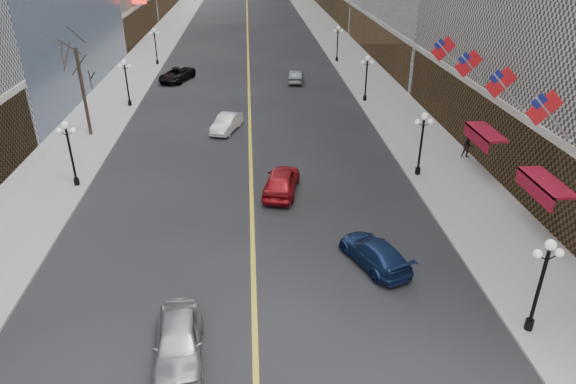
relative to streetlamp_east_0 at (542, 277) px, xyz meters
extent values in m
cube|color=gray|center=(2.20, 56.00, -2.83)|extent=(6.00, 230.00, 0.15)
cube|color=gray|center=(-25.80, 56.00, -2.83)|extent=(6.00, 230.00, 0.15)
cube|color=gold|center=(-11.80, 66.00, -2.89)|extent=(0.25, 200.00, 0.02)
cube|color=#493C30|center=(6.60, 15.00, -0.30)|extent=(2.80, 41.00, 5.00)
cube|color=#493C30|center=(6.60, 54.00, -0.30)|extent=(2.80, 35.00, 5.00)
cube|color=#493C30|center=(6.60, 92.00, -0.30)|extent=(2.80, 39.00, 5.00)
cube|color=#493C30|center=(-30.20, 73.00, -0.30)|extent=(2.80, 29.00, 5.00)
cylinder|color=black|center=(0.00, 0.00, -2.50)|extent=(0.36, 0.36, 0.50)
cylinder|color=black|center=(0.00, 0.00, -0.75)|extent=(0.16, 0.16, 4.00)
sphere|color=white|center=(0.00, 0.00, 1.55)|extent=(0.44, 0.44, 0.44)
sphere|color=white|center=(-0.45, 0.00, 1.15)|extent=(0.36, 0.36, 0.36)
sphere|color=white|center=(0.45, 0.00, 1.15)|extent=(0.36, 0.36, 0.36)
cylinder|color=black|center=(0.00, 16.00, -2.50)|extent=(0.36, 0.36, 0.50)
cylinder|color=black|center=(0.00, 16.00, -0.75)|extent=(0.16, 0.16, 4.00)
sphere|color=white|center=(0.00, 16.00, 1.55)|extent=(0.44, 0.44, 0.44)
sphere|color=white|center=(-0.45, 16.00, 1.15)|extent=(0.36, 0.36, 0.36)
sphere|color=white|center=(0.45, 16.00, 1.15)|extent=(0.36, 0.36, 0.36)
cylinder|color=black|center=(0.00, 34.00, -2.50)|extent=(0.36, 0.36, 0.50)
cylinder|color=black|center=(0.00, 34.00, -0.75)|extent=(0.16, 0.16, 4.00)
sphere|color=white|center=(0.00, 34.00, 1.55)|extent=(0.44, 0.44, 0.44)
sphere|color=white|center=(-0.45, 34.00, 1.15)|extent=(0.36, 0.36, 0.36)
sphere|color=white|center=(0.45, 34.00, 1.15)|extent=(0.36, 0.36, 0.36)
cylinder|color=black|center=(0.00, 52.00, -2.50)|extent=(0.36, 0.36, 0.50)
cylinder|color=black|center=(0.00, 52.00, -0.75)|extent=(0.16, 0.16, 4.00)
sphere|color=white|center=(0.00, 52.00, 1.55)|extent=(0.44, 0.44, 0.44)
sphere|color=white|center=(-0.45, 52.00, 1.15)|extent=(0.36, 0.36, 0.36)
sphere|color=white|center=(0.45, 52.00, 1.15)|extent=(0.36, 0.36, 0.36)
cylinder|color=black|center=(-23.60, 16.00, -2.50)|extent=(0.36, 0.36, 0.50)
cylinder|color=black|center=(-23.60, 16.00, -0.75)|extent=(0.16, 0.16, 4.00)
sphere|color=white|center=(-23.60, 16.00, 1.55)|extent=(0.44, 0.44, 0.44)
sphere|color=white|center=(-24.05, 16.00, 1.15)|extent=(0.36, 0.36, 0.36)
sphere|color=white|center=(-23.15, 16.00, 1.15)|extent=(0.36, 0.36, 0.36)
cylinder|color=black|center=(-23.60, 34.00, -2.50)|extent=(0.36, 0.36, 0.50)
cylinder|color=black|center=(-23.60, 34.00, -0.75)|extent=(0.16, 0.16, 4.00)
sphere|color=white|center=(-23.60, 34.00, 1.55)|extent=(0.44, 0.44, 0.44)
sphere|color=white|center=(-24.05, 34.00, 1.15)|extent=(0.36, 0.36, 0.36)
sphere|color=white|center=(-23.15, 34.00, 1.15)|extent=(0.36, 0.36, 0.36)
cylinder|color=black|center=(-23.60, 52.00, -2.50)|extent=(0.36, 0.36, 0.50)
cylinder|color=black|center=(-23.60, 52.00, -0.75)|extent=(0.16, 0.16, 4.00)
sphere|color=white|center=(-23.60, 52.00, 1.55)|extent=(0.44, 0.44, 0.44)
sphere|color=white|center=(-24.05, 52.00, 1.15)|extent=(0.36, 0.36, 0.36)
sphere|color=white|center=(-23.15, 52.00, 1.15)|extent=(0.36, 0.36, 0.36)
cylinder|color=#B2B2B7|center=(4.00, 8.00, 3.90)|extent=(2.49, 0.12, 2.49)
cube|color=red|center=(3.35, 8.00, 4.55)|extent=(1.94, 0.04, 1.94)
cube|color=navy|center=(3.00, 8.00, 4.90)|extent=(0.88, 0.06, 0.88)
cylinder|color=#B2B2B7|center=(4.00, 13.00, 3.90)|extent=(2.49, 0.12, 2.49)
cube|color=red|center=(3.35, 13.00, 4.55)|extent=(1.94, 0.04, 1.94)
cube|color=navy|center=(3.00, 13.00, 4.90)|extent=(0.88, 0.06, 0.88)
cylinder|color=#B2B2B7|center=(4.00, 18.00, 3.90)|extent=(2.49, 0.12, 2.49)
cube|color=red|center=(3.35, 18.00, 4.55)|extent=(1.94, 0.04, 1.94)
cube|color=navy|center=(3.00, 18.00, 4.90)|extent=(0.88, 0.06, 0.88)
cylinder|color=#B2B2B7|center=(4.00, 23.00, 3.90)|extent=(2.49, 0.12, 2.49)
cube|color=red|center=(3.35, 23.00, 4.55)|extent=(1.94, 0.04, 1.94)
cube|color=navy|center=(3.00, 23.00, 4.90)|extent=(0.88, 0.06, 0.88)
cube|color=maroon|center=(4.50, 8.00, 0.30)|extent=(1.40, 4.00, 0.15)
cube|color=maroon|center=(3.85, 8.00, -0.10)|extent=(0.10, 4.00, 0.90)
cube|color=maroon|center=(4.50, 16.00, 0.30)|extent=(1.40, 4.00, 0.15)
cube|color=maroon|center=(3.85, 16.00, -0.10)|extent=(0.10, 4.00, 0.90)
cylinder|color=#2D231C|center=(-25.30, 26.00, 0.85)|extent=(0.28, 0.28, 7.20)
imported|color=#9C9EA3|center=(-14.87, -0.32, -2.09)|extent=(2.29, 4.88, 1.61)
imported|color=silver|center=(-13.80, 26.31, -2.18)|extent=(2.86, 4.62, 1.44)
imported|color=black|center=(-20.10, 43.72, -2.14)|extent=(4.27, 6.03, 1.53)
imported|color=#14254C|center=(-5.52, 5.52, -2.21)|extent=(3.57, 5.17, 1.39)
imported|color=maroon|center=(-9.80, 14.10, -2.04)|extent=(3.05, 5.37, 1.72)
imported|color=#4A4F52|center=(-6.34, 42.05, -2.21)|extent=(2.07, 4.35, 1.38)
imported|color=black|center=(4.60, 18.68, -1.93)|extent=(0.85, 0.53, 1.65)
camera|label=1|loc=(-11.64, -16.29, 12.56)|focal=32.00mm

